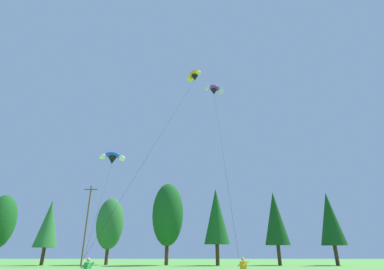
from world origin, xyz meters
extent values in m
ellipsoid|color=#19561E|center=(-34.90, 57.89, 7.41)|extent=(5.09, 5.09, 9.58)
cylinder|color=#472D19|center=(-25.33, 56.65, 1.43)|extent=(0.58, 0.58, 2.86)
cone|color=#2D7033|center=(-25.33, 56.65, 6.92)|extent=(4.02, 4.02, 8.13)
cylinder|color=#472D19|center=(-15.04, 59.30, 1.48)|extent=(0.59, 0.59, 2.95)
ellipsoid|color=#2D7033|center=(-15.04, 59.30, 7.16)|extent=(4.98, 4.98, 9.25)
cylinder|color=#472D19|center=(-4.06, 57.64, 1.78)|extent=(0.65, 0.65, 3.56)
ellipsoid|color=#19561E|center=(-4.06, 57.64, 8.64)|extent=(5.64, 5.64, 11.16)
cylinder|color=#472D19|center=(4.77, 56.72, 1.70)|extent=(0.63, 0.63, 3.39)
cone|color=#19561E|center=(4.77, 56.72, 8.22)|extent=(4.47, 4.47, 9.66)
cylinder|color=#472D19|center=(15.58, 57.73, 1.63)|extent=(0.62, 0.62, 3.27)
cone|color=#144719|center=(15.58, 57.73, 7.92)|extent=(4.36, 4.36, 9.30)
cylinder|color=#472D19|center=(25.28, 57.25, 1.61)|extent=(0.62, 0.62, 3.22)
cone|color=#144719|center=(25.28, 57.25, 7.80)|extent=(4.32, 4.32, 9.16)
cylinder|color=brown|center=(-16.71, 51.70, 6.28)|extent=(0.26, 0.26, 12.57)
cube|color=brown|center=(-16.71, 51.70, 11.97)|extent=(2.20, 0.14, 0.14)
cube|color=#2D8E47|center=(-5.12, 21.07, 1.14)|extent=(0.34, 0.43, 0.60)
sphere|color=tan|center=(-5.12, 21.07, 1.58)|extent=(0.22, 0.22, 0.22)
cylinder|color=#2D8E47|center=(-5.19, 20.84, 1.30)|extent=(0.53, 0.24, 0.35)
cylinder|color=#2D8E47|center=(-5.05, 21.30, 1.30)|extent=(0.53, 0.24, 0.35)
cube|color=orange|center=(4.17, 23.68, 1.14)|extent=(0.41, 0.45, 0.60)
sphere|color=tan|center=(4.17, 23.68, 1.58)|extent=(0.22, 0.22, 0.22)
cylinder|color=orange|center=(4.31, 23.48, 1.30)|extent=(0.48, 0.37, 0.35)
cylinder|color=orange|center=(4.04, 23.87, 1.30)|extent=(0.48, 0.37, 0.35)
ellipsoid|color=blue|center=(-9.96, 39.47, 14.05)|extent=(2.16, 1.58, 0.96)
ellipsoid|color=white|center=(-8.78, 39.78, 13.71)|extent=(1.27, 1.16, 1.13)
ellipsoid|color=white|center=(-11.13, 39.15, 13.71)|extent=(1.10, 1.15, 1.13)
cone|color=black|center=(-9.98, 39.56, 13.30)|extent=(1.34, 1.34, 0.94)
cylinder|color=black|center=(-7.72, 30.37, 7.23)|extent=(4.54, 18.40, 11.22)
ellipsoid|color=purple|center=(3.33, 32.52, 20.04)|extent=(1.56, 1.30, 0.73)
ellipsoid|color=silver|center=(4.12, 32.81, 19.80)|extent=(0.94, 0.93, 0.83)
ellipsoid|color=silver|center=(2.54, 32.23, 19.80)|extent=(0.82, 0.93, 0.83)
cone|color=black|center=(3.30, 32.60, 19.52)|extent=(0.97, 0.97, 0.64)
cylinder|color=black|center=(3.59, 28.04, 10.41)|extent=(0.59, 9.13, 17.58)
ellipsoid|color=orange|center=(0.97, 29.81, 20.17)|extent=(1.47, 1.57, 0.58)
ellipsoid|color=yellow|center=(1.42, 29.15, 19.94)|extent=(1.00, 0.97, 0.70)
ellipsoid|color=yellow|center=(0.53, 30.47, 19.94)|extent=(0.94, 0.95, 0.70)
cone|color=black|center=(1.04, 29.86, 19.67)|extent=(0.99, 0.99, 0.61)
cylinder|color=black|center=(-2.21, 25.51, 10.49)|extent=(6.52, 8.70, 17.75)
camera|label=1|loc=(1.10, 2.93, 1.93)|focal=27.09mm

